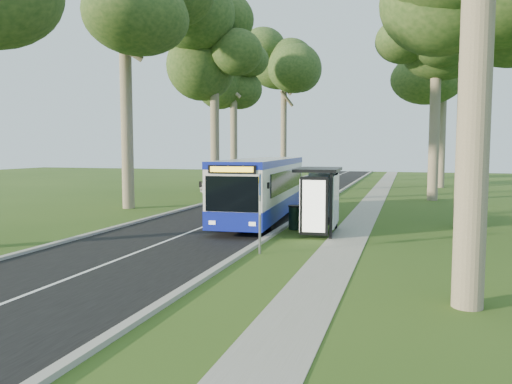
{
  "coord_description": "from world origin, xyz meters",
  "views": [
    {
      "loc": [
        5.17,
        -17.68,
        3.51
      ],
      "look_at": [
        -1.19,
        3.16,
        1.6
      ],
      "focal_mm": 35.0,
      "sensor_mm": 36.0,
      "label": 1
    }
  ],
  "objects_px": {
    "car_white": "(223,182)",
    "car_silver": "(261,177)",
    "bus_stop_sign": "(260,204)",
    "bus_shelter": "(320,188)",
    "bus": "(263,188)",
    "litter_bin": "(295,217)"
  },
  "relations": [
    {
      "from": "bus",
      "to": "litter_bin",
      "type": "bearing_deg",
      "value": -52.02
    },
    {
      "from": "bus",
      "to": "bus_shelter",
      "type": "bearing_deg",
      "value": -49.45
    },
    {
      "from": "bus",
      "to": "bus_stop_sign",
      "type": "xyz_separation_m",
      "value": [
        2.13,
        -7.68,
        0.11
      ]
    },
    {
      "from": "bus_stop_sign",
      "to": "bus_shelter",
      "type": "height_order",
      "value": "bus_shelter"
    },
    {
      "from": "bus",
      "to": "bus_shelter",
      "type": "distance_m",
      "value": 4.87
    },
    {
      "from": "car_white",
      "to": "car_silver",
      "type": "relative_size",
      "value": 1.18
    },
    {
      "from": "car_silver",
      "to": "car_white",
      "type": "bearing_deg",
      "value": -93.4
    },
    {
      "from": "bus_stop_sign",
      "to": "car_silver",
      "type": "distance_m",
      "value": 33.6
    },
    {
      "from": "bus_stop_sign",
      "to": "bus_shelter",
      "type": "relative_size",
      "value": 0.83
    },
    {
      "from": "car_white",
      "to": "bus",
      "type": "bearing_deg",
      "value": -54.87
    },
    {
      "from": "bus_shelter",
      "to": "car_silver",
      "type": "bearing_deg",
      "value": 107.79
    },
    {
      "from": "car_silver",
      "to": "bus_shelter",
      "type": "bearing_deg",
      "value": -72.6
    },
    {
      "from": "bus",
      "to": "bus_shelter",
      "type": "xyz_separation_m",
      "value": [
        3.42,
        -3.46,
        0.36
      ]
    },
    {
      "from": "bus_stop_sign",
      "to": "car_white",
      "type": "relative_size",
      "value": 0.56
    },
    {
      "from": "bus_shelter",
      "to": "litter_bin",
      "type": "xyz_separation_m",
      "value": [
        -1.27,
        1.08,
        -1.38
      ]
    },
    {
      "from": "bus_stop_sign",
      "to": "bus_shelter",
      "type": "bearing_deg",
      "value": 56.84
    },
    {
      "from": "bus_stop_sign",
      "to": "litter_bin",
      "type": "xyz_separation_m",
      "value": [
        0.03,
        5.3,
        -1.13
      ]
    },
    {
      "from": "litter_bin",
      "to": "bus_stop_sign",
      "type": "bearing_deg",
      "value": -90.27
    },
    {
      "from": "bus_stop_sign",
      "to": "bus_shelter",
      "type": "distance_m",
      "value": 4.42
    },
    {
      "from": "bus",
      "to": "car_white",
      "type": "distance_m",
      "value": 15.56
    },
    {
      "from": "litter_bin",
      "to": "car_silver",
      "type": "xyz_separation_m",
      "value": [
        -9.45,
        26.94,
        0.14
      ]
    },
    {
      "from": "bus_stop_sign",
      "to": "litter_bin",
      "type": "height_order",
      "value": "bus_stop_sign"
    }
  ]
}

